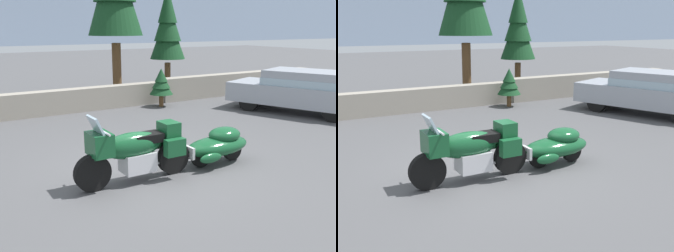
% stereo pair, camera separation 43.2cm
% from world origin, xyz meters
% --- Properties ---
extents(ground_plane, '(80.00, 80.00, 0.00)m').
position_xyz_m(ground_plane, '(0.00, 0.00, 0.00)').
color(ground_plane, '#4C4C4F').
extents(stone_guard_wall, '(24.00, 0.62, 0.89)m').
position_xyz_m(stone_guard_wall, '(0.12, 6.18, 0.41)').
color(stone_guard_wall, gray).
rests_on(stone_guard_wall, ground).
extents(touring_motorcycle, '(2.31, 0.76, 1.33)m').
position_xyz_m(touring_motorcycle, '(-0.56, -0.41, 0.62)').
color(touring_motorcycle, black).
rests_on(touring_motorcycle, ground).
extents(car_shaped_trailer, '(2.20, 0.78, 0.76)m').
position_xyz_m(car_shaped_trailer, '(1.37, -0.42, 0.41)').
color(car_shaped_trailer, black).
rests_on(car_shaped_trailer, ground).
extents(sedan_at_right_edge, '(3.27, 4.85, 1.41)m').
position_xyz_m(sedan_at_right_edge, '(6.93, 2.09, 0.77)').
color(sedan_at_right_edge, black).
rests_on(sedan_at_right_edge, ground).
extents(pine_tree_secondary, '(1.48, 1.48, 4.48)m').
position_xyz_m(pine_tree_secondary, '(5.37, 7.92, 2.81)').
color(pine_tree_secondary, brown).
rests_on(pine_tree_secondary, ground).
extents(pine_sapling_near, '(0.84, 0.84, 1.37)m').
position_xyz_m(pine_sapling_near, '(3.54, 5.42, 0.85)').
color(pine_sapling_near, brown).
rests_on(pine_sapling_near, ground).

